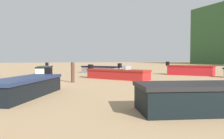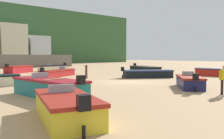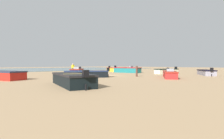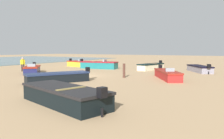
# 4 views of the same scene
# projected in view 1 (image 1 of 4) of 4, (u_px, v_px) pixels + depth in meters

# --- Properties ---
(boat_black_1) EXTENTS (4.89, 3.58, 1.08)m
(boat_black_1) POSITION_uv_depth(u_px,v_px,m) (25.00, 87.00, 9.86)
(boat_black_1) COLOR black
(boat_black_1) RESTS_ON ground
(boat_red_2) EXTENTS (4.93, 3.65, 1.05)m
(boat_red_2) POSITION_uv_depth(u_px,v_px,m) (117.00, 74.00, 18.16)
(boat_red_2) COLOR #B42220
(boat_red_2) RESTS_ON ground
(boat_cream_6) EXTENTS (4.72, 2.16, 1.10)m
(boat_cream_6) POSITION_uv_depth(u_px,v_px,m) (45.00, 70.00, 23.51)
(boat_cream_6) COLOR beige
(boat_cream_6) RESTS_ON ground
(boat_grey_7) EXTENTS (4.53, 3.47, 1.05)m
(boat_grey_7) POSITION_uv_depth(u_px,v_px,m) (101.00, 70.00, 25.68)
(boat_grey_7) COLOR gray
(boat_grey_7) RESTS_ON ground
(boat_red_8) EXTENTS (4.14, 3.54, 1.23)m
(boat_red_8) POSITION_uv_depth(u_px,v_px,m) (190.00, 70.00, 22.49)
(boat_red_8) COLOR red
(boat_red_8) RESTS_ON ground
(mooring_post_near_water) EXTENTS (0.23, 0.23, 1.27)m
(mooring_post_near_water) POSITION_uv_depth(u_px,v_px,m) (73.00, 72.00, 15.72)
(mooring_post_near_water) COLOR #513127
(mooring_post_near_water) RESTS_ON ground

